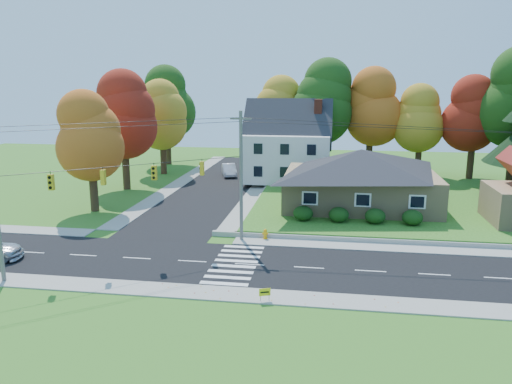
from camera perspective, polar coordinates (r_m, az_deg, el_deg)
ground at (r=34.01m, az=-0.75°, el=-8.30°), size 120.00×120.00×0.00m
road_main at (r=34.01m, az=-0.75°, el=-8.28°), size 90.00×8.00×0.02m
road_cross at (r=60.10m, az=-4.20°, el=0.86°), size 8.00×44.00×0.02m
sidewalk_north at (r=38.66m, az=0.48°, el=-5.65°), size 90.00×2.00×0.08m
sidewalk_south at (r=29.45m, az=-2.38°, el=-11.63°), size 90.00×2.00×0.08m
lawn at (r=54.24m, az=16.71°, el=-0.65°), size 30.00×30.00×0.50m
ranch_house at (r=48.25m, az=11.84°, el=1.69°), size 14.60×10.60×5.40m
colonial_house at (r=60.06m, az=3.69°, el=5.28°), size 10.40×8.40×9.60m
hedge_row at (r=42.65m, az=11.46°, el=-2.63°), size 10.70×1.70×1.27m
traffic_infrastructure at (r=33.88m, az=-0.65°, el=0.69°), size 38.10×10.66×10.00m
tree_lot_0 at (r=65.88m, az=2.42°, el=9.18°), size 6.72×6.72×12.51m
tree_lot_1 at (r=64.43m, az=7.72°, el=10.17°), size 7.84×7.84×14.60m
tree_lot_2 at (r=65.61m, az=13.04°, el=9.44°), size 7.28×7.28×13.56m
tree_lot_3 at (r=65.41m, az=18.34°, el=7.97°), size 6.16×6.16×11.47m
tree_lot_4 at (r=65.65m, az=23.74°, el=8.14°), size 6.72×6.72×12.51m
tree_west_0 at (r=48.99m, az=-18.45°, el=6.08°), size 6.16×6.16×11.47m
tree_west_1 at (r=58.33m, az=-14.96°, el=8.51°), size 7.28×7.28×13.56m
tree_west_2 at (r=67.30m, az=-10.73°, el=8.62°), size 6.72×6.72×12.51m
tree_west_3 at (r=75.44m, az=-10.20°, el=10.03°), size 7.84×7.84×14.60m
white_car at (r=65.52m, az=-3.09°, el=2.53°), size 2.92×4.95×1.54m
fire_hydrant at (r=39.09m, az=1.06°, el=-4.87°), size 0.49×0.39×0.87m
yard_sign at (r=28.35m, az=1.01°, el=-11.40°), size 0.62×0.26×0.82m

